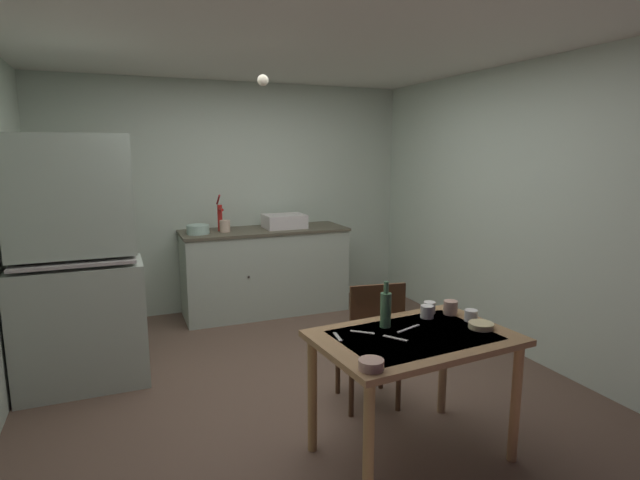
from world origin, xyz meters
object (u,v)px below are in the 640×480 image
Objects in this scene: sink_basin at (284,221)px; glass_bottle at (386,309)px; hutch_cabinet at (77,272)px; mug_tall at (429,307)px; dining_table at (414,352)px; chair_far_side at (371,341)px; mixing_bowl_counter at (198,229)px; hand_pump at (220,215)px; serving_bowl_wide at (371,364)px.

glass_bottle is at bearing -95.81° from sink_basin.
sink_basin is at bearing 30.41° from hutch_cabinet.
mug_tall is 0.28× the size of glass_bottle.
dining_table is 0.62m from chair_far_side.
hutch_cabinet reaches higher than glass_bottle.
glass_bottle is (-0.28, -2.74, -0.15)m from sink_basin.
dining_table is at bearing -94.56° from chair_far_side.
glass_bottle reaches higher than mug_tall.
glass_bottle is at bearing -75.98° from mixing_bowl_counter.
mixing_bowl_counter is (-0.25, -0.10, -0.12)m from hand_pump.
mixing_bowl_counter reaches higher than mug_tall.
chair_far_side is at bearing 85.44° from dining_table.
sink_basin is 0.71m from hand_pump.
hutch_cabinet is 2.34m from sink_basin.
mug_tall is at bearing 44.41° from dining_table.
mug_tall is (0.31, 0.30, 0.14)m from dining_table.
dining_table is (1.82, -1.73, -0.24)m from hutch_cabinet.
mixing_bowl_counter is 0.83× the size of glass_bottle.
glass_bottle is at bearing -107.94° from chair_far_side.
dining_table is 1.27× the size of chair_far_side.
hand_pump is at bearing 176.31° from sink_basin.
mug_tall is at bearing -49.24° from chair_far_side.
mug_tall is (0.12, -2.62, -0.23)m from sink_basin.
serving_bowl_wide is at bearing -55.87° from hutch_cabinet.
mug_tall reaches higher than dining_table.
hand_pump is (1.31, 1.23, 0.22)m from hutch_cabinet.
mixing_bowl_counter is 2.46m from chair_far_side.
mixing_bowl_counter is 2.77m from glass_bottle.
sink_basin is 0.38× the size of dining_table.
dining_table is 0.29m from glass_bottle.
chair_far_side reaches higher than dining_table.
serving_bowl_wide is (-0.44, -0.31, 0.13)m from dining_table.
chair_far_side is 7.37× the size of serving_bowl_wide.
sink_basin is at bearing 86.48° from chair_far_side.
mixing_bowl_counter is 0.20× the size of dining_table.
sink_basin is 1.59× the size of glass_bottle.
sink_basin reaches higher than mug_tall.
hand_pump is 1.69× the size of mixing_bowl_counter.
hand_pump is 3.12× the size of serving_bowl_wide.
hutch_cabinet is at bearing -133.24° from mixing_bowl_counter.
hutch_cabinet is 8.25× the size of mixing_bowl_counter.
hutch_cabinet is 2.57m from mug_tall.
serving_bowl_wide is at bearing -88.81° from hand_pump.
hand_pump is 3.29m from serving_bowl_wide.
hutch_cabinet is 24.96× the size of mug_tall.
chair_far_side is 12.07× the size of mug_tall.
hutch_cabinet is 6.87× the size of glass_bottle.
hand_pump is 5.12× the size of mug_tall.
hand_pump is 2.83m from glass_bottle.
serving_bowl_wide is (0.32, -3.17, -0.21)m from mixing_bowl_counter.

